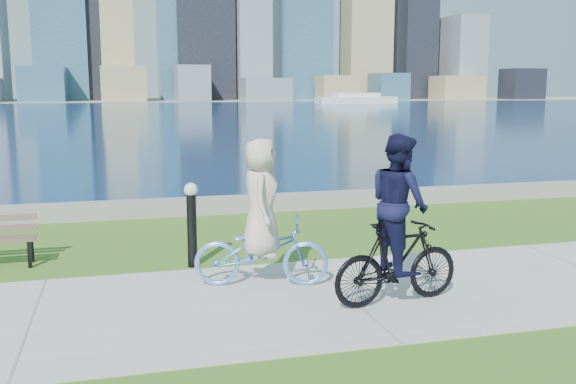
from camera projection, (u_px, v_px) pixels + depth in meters
name	position (u px, v px, depth m)	size (l,w,h in m)	color
ground	(346.00, 296.00, 8.67)	(320.00, 320.00, 0.00)	#345C18
concrete_path	(346.00, 295.00, 8.67)	(80.00, 3.50, 0.02)	#9F9F9A
seawall	(253.00, 203.00, 14.55)	(90.00, 0.50, 0.35)	slate
bay_water	(141.00, 110.00, 77.33)	(320.00, 131.00, 0.01)	#0B2349
far_shore	(131.00, 100.00, 132.64)	(320.00, 30.00, 0.12)	gray
ferry_far	(356.00, 99.00, 108.93)	(13.58, 3.88, 1.84)	silver
bollard_lamp	(192.00, 219.00, 9.95)	(0.21, 0.21, 1.33)	black
cyclist_woman	(261.00, 232.00, 8.94)	(1.11, 1.99, 2.08)	#629EF0
cyclist_man	(398.00, 233.00, 8.17)	(0.77, 1.85, 2.20)	black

